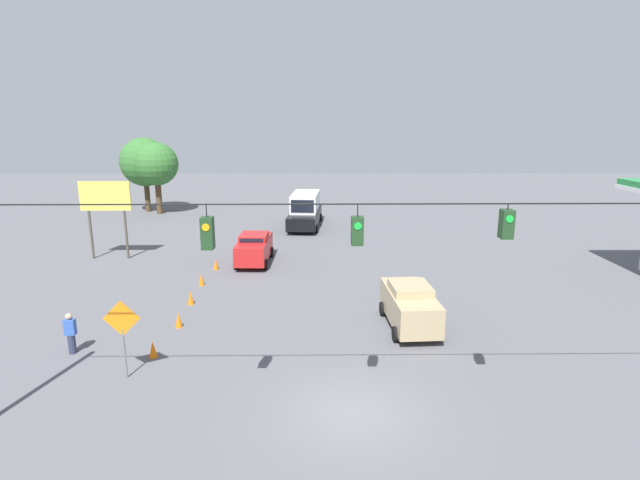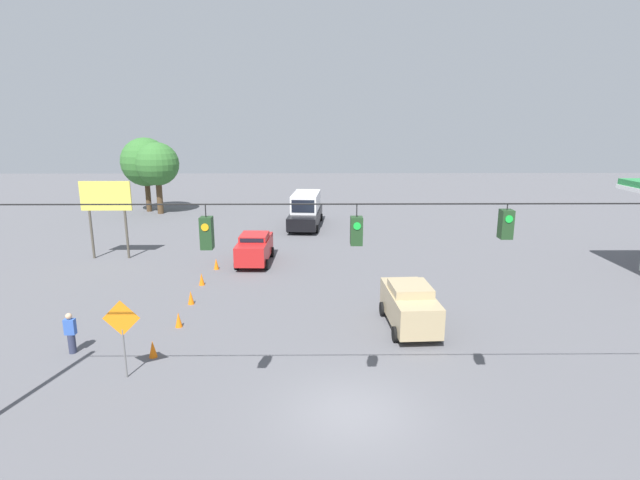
{
  "view_description": "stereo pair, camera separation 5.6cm",
  "coord_description": "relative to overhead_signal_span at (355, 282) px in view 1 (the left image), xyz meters",
  "views": [
    {
      "loc": [
        1.16,
        13.65,
        8.77
      ],
      "look_at": [
        0.89,
        -8.09,
        3.5
      ],
      "focal_mm": 28.0,
      "sensor_mm": 36.0,
      "label": 1
    },
    {
      "loc": [
        1.11,
        13.65,
        8.77
      ],
      "look_at": [
        0.89,
        -8.09,
        3.5
      ],
      "focal_mm": 28.0,
      "sensor_mm": 36.0,
      "label": 2
    }
  ],
  "objects": [
    {
      "name": "traffic_cone_third",
      "position": [
        7.12,
        -9.97,
        -4.08
      ],
      "size": [
        0.31,
        0.31,
        0.67
      ],
      "primitive_type": "cone",
      "color": "orange",
      "rests_on": "ground_plane"
    },
    {
      "name": "pedestrian",
      "position": [
        10.42,
        -4.78,
        -3.61
      ],
      "size": [
        0.4,
        0.28,
        1.63
      ],
      "color": "#2D334C",
      "rests_on": "ground_plane"
    },
    {
      "name": "work_zone_sign",
      "position": [
        7.65,
        -2.87,
        -2.43
      ],
      "size": [
        1.27,
        0.06,
        2.84
      ],
      "color": "slate",
      "rests_on": "ground_plane"
    },
    {
      "name": "traffic_cone_nearest",
      "position": [
        7.21,
        -4.39,
        -4.08
      ],
      "size": [
        0.31,
        0.31,
        0.67
      ],
      "primitive_type": "cone",
      "color": "orange",
      "rests_on": "ground_plane"
    },
    {
      "name": "tree_horizon_left",
      "position": [
        15.84,
        -34.13,
        0.25
      ],
      "size": [
        4.02,
        4.02,
        6.73
      ],
      "color": "#4C3823",
      "rests_on": "ground_plane"
    },
    {
      "name": "ground_plane",
      "position": [
        -0.05,
        -0.65,
        -4.42
      ],
      "size": [
        140.0,
        140.0,
        0.0
      ],
      "primitive_type": "plane",
      "color": "#56565B"
    },
    {
      "name": "roadside_billboard",
      "position": [
        14.3,
        -18.35,
        -0.81
      ],
      "size": [
        3.2,
        0.16,
        5.0
      ],
      "color": "#4C473D",
      "rests_on": "ground_plane"
    },
    {
      "name": "traffic_cone_fourth",
      "position": [
        7.23,
        -12.84,
        -4.08
      ],
      "size": [
        0.31,
        0.31,
        0.67
      ],
      "primitive_type": "cone",
      "color": "orange",
      "rests_on": "ground_plane"
    },
    {
      "name": "traffic_cone_second",
      "position": [
        6.98,
        -7.21,
        -4.08
      ],
      "size": [
        0.31,
        0.31,
        0.67
      ],
      "primitive_type": "cone",
      "color": "orange",
      "rests_on": "ground_plane"
    },
    {
      "name": "traffic_cone_fifth",
      "position": [
        7.0,
        -15.78,
        -4.08
      ],
      "size": [
        0.31,
        0.31,
        0.67
      ],
      "primitive_type": "cone",
      "color": "orange",
      "rests_on": "ground_plane"
    },
    {
      "name": "tree_horizon_right",
      "position": [
        17.31,
        -35.33,
        0.36
      ],
      "size": [
        4.63,
        4.63,
        7.12
      ],
      "color": "#4C3823",
      "rests_on": "ground_plane"
    },
    {
      "name": "sedan_red_withflow_far",
      "position": [
        4.84,
        -17.17,
        -3.45
      ],
      "size": [
        2.13,
        4.58,
        1.86
      ],
      "color": "red",
      "rests_on": "ground_plane"
    },
    {
      "name": "box_truck_black_withflow_deep",
      "position": [
        1.84,
        -28.28,
        -3.04
      ],
      "size": [
        2.96,
        7.56,
        2.77
      ],
      "color": "black",
      "rests_on": "ground_plane"
    },
    {
      "name": "overhead_signal_span",
      "position": [
        0.0,
        0.0,
        0.0
      ],
      "size": [
        22.16,
        0.38,
        7.09
      ],
      "color": "#939399",
      "rests_on": "ground_plane"
    },
    {
      "name": "sedan_tan_crossing_near",
      "position": [
        -2.99,
        -7.08,
        -3.4
      ],
      "size": [
        2.17,
        4.37,
        1.95
      ],
      "color": "tan",
      "rests_on": "ground_plane"
    }
  ]
}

